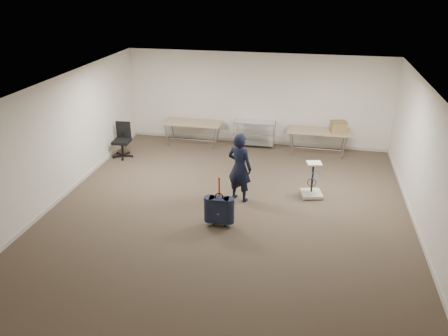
# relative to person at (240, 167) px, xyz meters

# --- Properties ---
(ground) EXTENTS (9.00, 9.00, 0.00)m
(ground) POSITION_rel_person_xyz_m (-0.14, -0.67, -0.82)
(ground) COLOR #433529
(ground) RESTS_ON ground
(room_shell) EXTENTS (8.00, 9.00, 9.00)m
(room_shell) POSITION_rel_person_xyz_m (-0.14, 0.71, -0.77)
(room_shell) COLOR white
(room_shell) RESTS_ON ground
(folding_table_left) EXTENTS (1.80, 0.75, 0.73)m
(folding_table_left) POSITION_rel_person_xyz_m (-2.04, 3.28, -0.15)
(folding_table_left) COLOR #9A7E5E
(folding_table_left) RESTS_ON ground
(folding_table_right) EXTENTS (1.80, 0.75, 0.73)m
(folding_table_right) POSITION_rel_person_xyz_m (1.76, 3.28, -0.15)
(folding_table_right) COLOR #9A7E5E
(folding_table_right) RESTS_ON ground
(wire_shelf) EXTENTS (1.22, 0.47, 0.80)m
(wire_shelf) POSITION_rel_person_xyz_m (-0.14, 3.53, -0.38)
(wire_shelf) COLOR silver
(wire_shelf) RESTS_ON ground
(person) EXTENTS (0.70, 0.58, 1.65)m
(person) POSITION_rel_person_xyz_m (0.00, 0.00, 0.00)
(person) COLOR black
(person) RESTS_ON ground
(suitcase) EXTENTS (0.42, 0.25, 1.12)m
(suitcase) POSITION_rel_person_xyz_m (-0.21, -1.26, -0.44)
(suitcase) COLOR #161C31
(suitcase) RESTS_ON ground
(office_chair) EXTENTS (0.61, 0.61, 1.00)m
(office_chair) POSITION_rel_person_xyz_m (-3.77, 1.94, -0.52)
(office_chair) COLOR black
(office_chair) RESTS_ON ground
(equipment_cart) EXTENTS (0.57, 0.57, 0.87)m
(equipment_cart) POSITION_rel_person_xyz_m (1.68, 0.52, -0.60)
(equipment_cart) COLOR beige
(equipment_cart) RESTS_ON ground
(cardboard_box) EXTENTS (0.49, 0.40, 0.32)m
(cardboard_box) POSITION_rel_person_xyz_m (2.31, 3.24, 0.07)
(cardboard_box) COLOR olive
(cardboard_box) RESTS_ON folding_table_right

